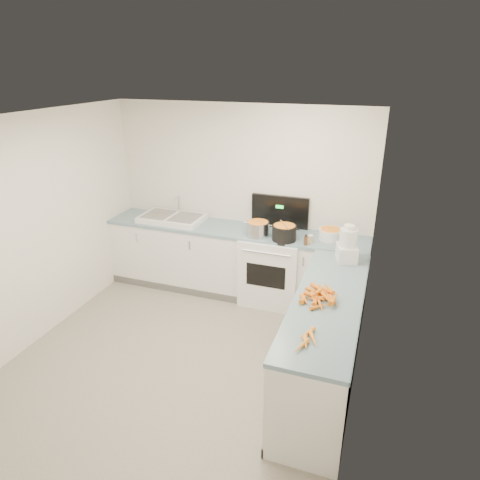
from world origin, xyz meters
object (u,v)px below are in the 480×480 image
(spice_jar, at_px, (311,240))
(sink, at_px, (172,218))
(stove, at_px, (273,267))
(mixing_bowl, at_px, (330,234))
(steel_pot, at_px, (258,230))
(extract_bottle, at_px, (306,241))
(black_pot, at_px, (284,234))
(food_processor, at_px, (347,246))

(spice_jar, bearing_deg, sink, 175.45)
(stove, distance_m, mixing_bowl, 0.88)
(stove, height_order, spice_jar, stove)
(steel_pot, relative_size, extract_bottle, 2.57)
(sink, bearing_deg, stove, -0.62)
(extract_bottle, bearing_deg, spice_jar, 62.59)
(black_pot, distance_m, food_processor, 0.87)
(spice_jar, bearing_deg, extract_bottle, -117.41)
(mixing_bowl, relative_size, spice_jar, 3.34)
(sink, distance_m, extract_bottle, 1.92)
(sink, relative_size, extract_bottle, 7.80)
(black_pot, xyz_separation_m, spice_jar, (0.32, 0.02, -0.04))
(stove, height_order, black_pot, stove)
(sink, relative_size, black_pot, 2.93)
(stove, bearing_deg, food_processor, -28.23)
(mixing_bowl, bearing_deg, spice_jar, -136.35)
(sink, height_order, steel_pot, sink)
(mixing_bowl, bearing_deg, extract_bottle, -131.63)
(stove, bearing_deg, mixing_bowl, 4.65)
(black_pot, relative_size, spice_jar, 3.43)
(spice_jar, xyz_separation_m, food_processor, (0.46, -0.38, 0.14))
(mixing_bowl, distance_m, spice_jar, 0.29)
(steel_pot, bearing_deg, extract_bottle, -8.40)
(mixing_bowl, height_order, food_processor, food_processor)
(mixing_bowl, bearing_deg, food_processor, -65.82)
(stove, distance_m, extract_bottle, 0.72)
(spice_jar, bearing_deg, black_pot, -176.90)
(extract_bottle, height_order, food_processor, food_processor)
(mixing_bowl, xyz_separation_m, food_processor, (0.26, -0.57, 0.11))
(stove, distance_m, steel_pot, 0.59)
(food_processor, bearing_deg, mixing_bowl, 114.18)
(sink, distance_m, spice_jar, 1.95)
(mixing_bowl, height_order, extract_bottle, mixing_bowl)
(steel_pot, bearing_deg, mixing_bowl, 12.21)
(stove, height_order, sink, stove)
(sink, xyz_separation_m, black_pot, (1.62, -0.17, 0.05))
(stove, xyz_separation_m, spice_jar, (0.50, -0.14, 0.51))
(black_pot, bearing_deg, sink, 173.93)
(steel_pot, relative_size, black_pot, 0.96)
(sink, xyz_separation_m, steel_pot, (1.28, -0.15, 0.05))
(sink, distance_m, mixing_bowl, 2.15)
(mixing_bowl, bearing_deg, stove, -175.35)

